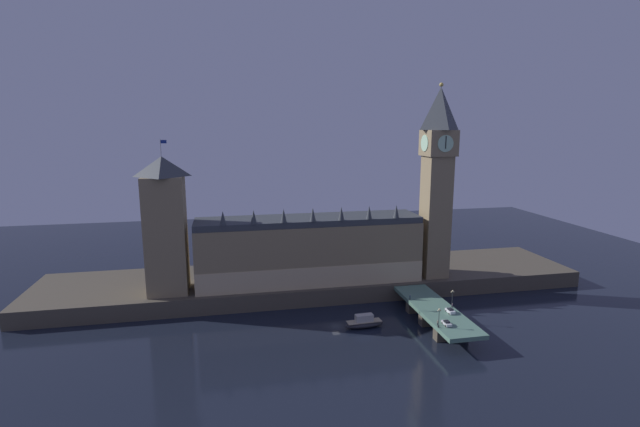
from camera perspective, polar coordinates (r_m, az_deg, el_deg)
The scene contains 14 objects.
ground_plane at distance 162.33m, azimuth 2.00°, elevation -13.71°, with size 400.00×400.00×0.00m, color black.
embankment at distance 196.59m, azimuth -0.67°, elevation -8.24°, with size 220.00×42.00×6.48m.
parliament_hall at distance 182.82m, azimuth -1.35°, elevation -4.44°, with size 87.13×19.57×30.89m.
clock_tower at distance 189.83m, azimuth 14.21°, elevation 4.37°, with size 12.09×12.20×76.96m.
victoria_tower at distance 177.17m, azimuth -18.47°, elevation -1.38°, with size 14.41×14.41×56.13m.
bridge at distance 167.01m, azimuth 14.01°, elevation -11.76°, with size 12.77×46.00×5.97m.
car_northbound_trail at distance 153.61m, azimuth 15.32°, elevation -12.88°, with size 1.94×3.97×1.40m.
car_southbound_lead at distance 163.09m, azimuth 15.73°, elevation -11.45°, with size 2.02×3.82×1.56m.
pedestrian_near_rail at distance 152.78m, azimuth 14.27°, elevation -12.89°, with size 0.38×0.38×1.62m.
pedestrian_mid_walk at distance 167.53m, azimuth 15.98°, elevation -10.82°, with size 0.38×0.38×1.58m.
pedestrian_far_rail at distance 171.39m, azimuth 11.03°, elevation -10.05°, with size 0.38×0.38×1.82m.
street_lamp_near at distance 150.19m, azimuth 14.44°, elevation -12.07°, with size 1.34×0.60×6.16m.
street_lamp_mid at distance 167.61m, azimuth 15.98°, elevation -9.77°, with size 1.34×0.60×5.88m.
boat_upstream at distance 161.50m, azimuth 5.45°, elevation -13.24°, with size 13.58×4.75×4.62m.
Camera 1 is at (-34.90, -143.58, 67.23)m, focal length 26.00 mm.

